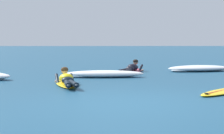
# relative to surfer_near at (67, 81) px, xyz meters

# --- Properties ---
(ground_plane) EXTENTS (120.00, 120.00, 0.00)m
(ground_plane) POSITION_rel_surfer_near_xyz_m (1.53, 7.06, -0.14)
(ground_plane) COLOR navy
(surfer_near) EXTENTS (1.00, 2.51, 0.54)m
(surfer_near) POSITION_rel_surfer_near_xyz_m (0.00, 0.00, 0.00)
(surfer_near) COLOR yellow
(surfer_near) RESTS_ON ground
(surfer_far) EXTENTS (1.26, 2.53, 0.53)m
(surfer_far) POSITION_rel_surfer_near_xyz_m (2.17, 4.21, 0.00)
(surfer_far) COLOR #E54C66
(surfer_far) RESTS_ON ground
(drifting_surfboard) EXTENTS (1.88, 1.95, 0.16)m
(drifting_surfboard) POSITION_rel_surfer_near_xyz_m (4.01, -1.56, -0.10)
(drifting_surfboard) COLOR yellow
(drifting_surfboard) RESTS_ON ground
(whitewater_front) EXTENTS (2.81, 1.55, 0.25)m
(whitewater_front) POSITION_rel_surfer_near_xyz_m (4.97, 4.73, -0.02)
(whitewater_front) COLOR white
(whitewater_front) RESTS_ON ground
(whitewater_mid_left) EXTENTS (2.77, 0.81, 0.24)m
(whitewater_mid_left) POSITION_rel_surfer_near_xyz_m (1.06, 2.30, -0.02)
(whitewater_mid_left) COLOR white
(whitewater_mid_left) RESTS_ON ground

